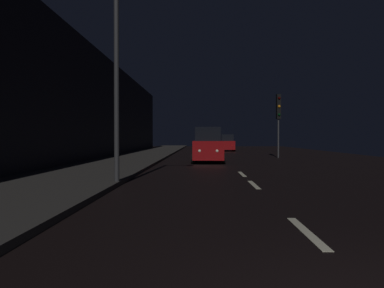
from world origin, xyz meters
TOP-DOWN VIEW (x-y plane):
  - ground at (0.00, 24.50)m, footprint 25.48×84.00m
  - sidewalk_left at (-6.54, 24.50)m, footprint 4.40×84.00m
  - building_facade_left at (-9.14, 21.00)m, footprint 0.80×63.00m
  - lane_centerline at (0.00, 8.52)m, footprint 0.16×12.33m
  - traffic_light_far_right at (4.24, 26.86)m, footprint 0.34×0.47m
  - streetlamp_overhead at (-3.98, 9.03)m, footprint 1.70×0.44m
  - car_approaching_headlights at (-1.33, 21.09)m, footprint 2.02×4.38m
  - car_distant_taillights at (1.22, 41.51)m, footprint 1.76×3.81m

SIDE VIEW (x-z plane):
  - ground at x=0.00m, z-range -0.02..0.00m
  - lane_centerline at x=0.00m, z-range 0.00..0.01m
  - sidewalk_left at x=-6.54m, z-range 0.00..0.15m
  - car_distant_taillights at x=1.22m, z-range -0.08..1.84m
  - car_approaching_headlights at x=-1.33m, z-range -0.09..2.11m
  - traffic_light_far_right at x=4.24m, z-range 1.11..6.01m
  - building_facade_left at x=-9.14m, z-range 0.00..7.56m
  - streetlamp_overhead at x=-3.98m, z-range 1.16..8.24m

